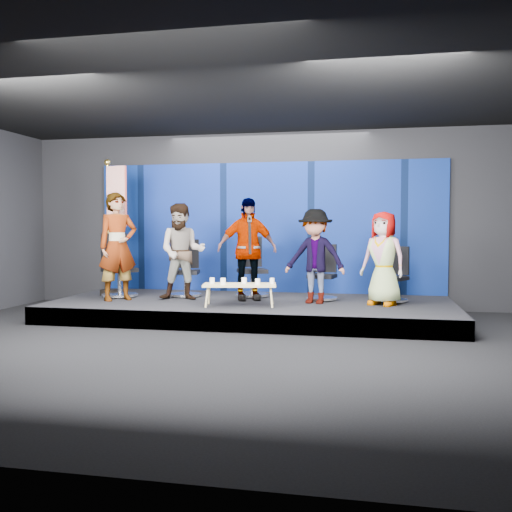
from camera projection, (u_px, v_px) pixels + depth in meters
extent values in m
plane|color=black|center=(214.00, 347.00, 7.68)|extent=(10.00, 10.00, 0.00)
cube|color=black|center=(267.00, 220.00, 11.51)|extent=(10.00, 0.02, 3.50)
cube|color=black|center=(46.00, 207.00, 3.68)|extent=(10.00, 0.02, 3.50)
cube|color=black|center=(213.00, 84.00, 7.50)|extent=(10.00, 8.00, 0.02)
cube|color=black|center=(252.00, 309.00, 10.12)|extent=(7.00, 3.00, 0.30)
cube|color=#061A4E|center=(267.00, 227.00, 11.47)|extent=(7.00, 0.08, 2.60)
cylinder|color=silver|center=(120.00, 295.00, 10.62)|extent=(0.95, 0.95, 0.07)
cylinder|color=silver|center=(120.00, 282.00, 10.61)|extent=(0.08, 0.08, 0.45)
cube|color=black|center=(119.00, 270.00, 10.60)|extent=(0.76, 0.76, 0.08)
cube|color=black|center=(114.00, 250.00, 10.80)|extent=(0.38, 0.39, 0.61)
imported|color=black|center=(118.00, 247.00, 10.13)|extent=(0.82, 0.82, 1.92)
cylinder|color=silver|center=(186.00, 295.00, 10.70)|extent=(0.70, 0.70, 0.06)
cylinder|color=silver|center=(186.00, 283.00, 10.69)|extent=(0.07, 0.07, 0.40)
cube|color=black|center=(186.00, 272.00, 10.68)|extent=(0.56, 0.56, 0.07)
cube|color=black|center=(187.00, 254.00, 10.90)|extent=(0.44, 0.13, 0.55)
imported|color=black|center=(182.00, 252.00, 10.21)|extent=(0.95, 0.80, 1.73)
cylinder|color=silver|center=(252.00, 295.00, 10.67)|extent=(0.83, 0.83, 0.06)
cylinder|color=silver|center=(252.00, 282.00, 10.66)|extent=(0.07, 0.07, 0.42)
cube|color=black|center=(252.00, 271.00, 10.64)|extent=(0.67, 0.67, 0.07)
cube|color=black|center=(250.00, 252.00, 10.88)|extent=(0.45, 0.23, 0.58)
imported|color=black|center=(247.00, 249.00, 10.18)|extent=(1.16, 0.83, 1.83)
cylinder|color=silver|center=(322.00, 299.00, 10.20)|extent=(0.65, 0.65, 0.06)
cylinder|color=silver|center=(322.00, 287.00, 10.19)|extent=(0.07, 0.07, 0.37)
cube|color=black|center=(322.00, 276.00, 10.18)|extent=(0.52, 0.52, 0.07)
cube|color=black|center=(325.00, 258.00, 10.37)|extent=(0.41, 0.12, 0.52)
imported|color=black|center=(315.00, 256.00, 9.75)|extent=(1.14, 0.78, 1.62)
cylinder|color=silver|center=(392.00, 300.00, 9.95)|extent=(0.74, 0.74, 0.05)
cylinder|color=silver|center=(392.00, 289.00, 9.94)|extent=(0.06, 0.06, 0.36)
cube|color=black|center=(393.00, 278.00, 9.93)|extent=(0.59, 0.59, 0.06)
cube|color=black|center=(398.00, 260.00, 10.08)|extent=(0.38, 0.23, 0.50)
imported|color=black|center=(383.00, 258.00, 9.54)|extent=(0.91, 0.80, 1.57)
cube|color=tan|center=(240.00, 285.00, 9.43)|extent=(1.27, 0.71, 0.04)
cylinder|color=tan|center=(207.00, 297.00, 9.25)|extent=(0.03, 0.03, 0.33)
cylinder|color=tan|center=(209.00, 295.00, 9.65)|extent=(0.03, 0.03, 0.33)
cylinder|color=tan|center=(271.00, 298.00, 9.23)|extent=(0.03, 0.03, 0.33)
cylinder|color=tan|center=(271.00, 295.00, 9.63)|extent=(0.03, 0.03, 0.33)
cylinder|color=white|center=(212.00, 281.00, 9.49)|extent=(0.08, 0.08, 0.10)
cylinder|color=white|center=(223.00, 281.00, 9.36)|extent=(0.09, 0.09, 0.10)
cylinder|color=white|center=(244.00, 280.00, 9.50)|extent=(0.08, 0.08, 0.10)
cylinder|color=white|center=(258.00, 282.00, 9.32)|extent=(0.08, 0.08, 0.10)
cylinder|color=white|center=(272.00, 281.00, 9.48)|extent=(0.08, 0.08, 0.09)
cylinder|color=black|center=(109.00, 292.00, 10.96)|extent=(0.35, 0.35, 0.11)
cylinder|color=gold|center=(108.00, 228.00, 10.90)|extent=(0.05, 0.05, 2.37)
sphere|color=gold|center=(107.00, 162.00, 10.83)|extent=(0.12, 0.12, 0.12)
cube|color=#A11D12|center=(117.00, 196.00, 10.77)|extent=(0.42, 0.14, 1.13)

